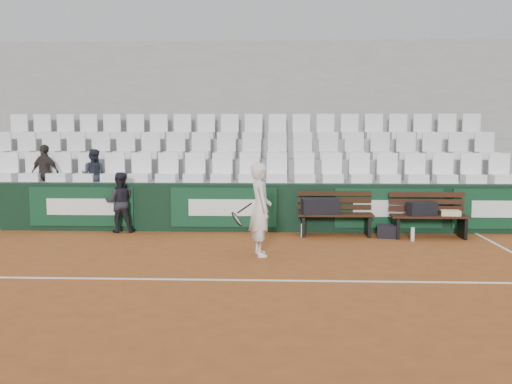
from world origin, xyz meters
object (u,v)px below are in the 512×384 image
(sports_bag_left, at_px, (320,206))
(water_bottle_far, at_px, (413,234))
(sports_bag_right, at_px, (422,209))
(bench_left, at_px, (335,225))
(ball_kid, at_px, (120,202))
(sports_bag_ground, at_px, (388,231))
(water_bottle_near, at_px, (303,231))
(spectator_b, at_px, (45,153))
(bench_right, at_px, (429,226))
(spectator_c, at_px, (93,155))
(tennis_player, at_px, (260,209))

(sports_bag_left, bearing_deg, water_bottle_far, -14.82)
(sports_bag_right, bearing_deg, bench_left, 175.57)
(sports_bag_left, bearing_deg, ball_kid, 176.33)
(sports_bag_ground, height_order, water_bottle_near, water_bottle_near)
(bench_left, bearing_deg, spectator_b, 171.17)
(sports_bag_right, bearing_deg, sports_bag_left, 177.52)
(sports_bag_ground, bearing_deg, bench_right, 4.41)
(water_bottle_far, bearing_deg, ball_kid, 172.95)
(bench_left, bearing_deg, water_bottle_far, -19.44)
(spectator_c, bearing_deg, water_bottle_far, 171.80)
(sports_bag_right, distance_m, tennis_player, 3.60)
(sports_bag_ground, bearing_deg, water_bottle_far, -36.80)
(sports_bag_right, relative_size, sports_bag_ground, 1.32)
(spectator_c, bearing_deg, ball_kid, 140.34)
(sports_bag_left, height_order, spectator_b, spectator_b)
(bench_right, bearing_deg, water_bottle_near, -178.44)
(sports_bag_right, height_order, water_bottle_far, sports_bag_right)
(sports_bag_left, distance_m, spectator_c, 5.11)
(sports_bag_left, xyz_separation_m, spectator_b, (-5.99, 1.02, 1.02))
(sports_bag_right, distance_m, spectator_c, 7.07)
(ball_kid, bearing_deg, sports_bag_ground, 168.19)
(water_bottle_far, bearing_deg, bench_right, 42.84)
(sports_bag_right, relative_size, spectator_b, 0.45)
(ball_kid, bearing_deg, spectator_c, -51.46)
(bench_right, xyz_separation_m, tennis_player, (-3.28, -1.76, 0.56))
(water_bottle_far, bearing_deg, spectator_b, 169.14)
(sports_bag_right, relative_size, water_bottle_far, 2.10)
(sports_bag_left, relative_size, water_bottle_near, 2.69)
(sports_bag_ground, distance_m, water_bottle_far, 0.51)
(bench_right, relative_size, spectator_b, 1.19)
(sports_bag_left, relative_size, spectator_b, 0.58)
(water_bottle_near, distance_m, water_bottle_far, 2.11)
(sports_bag_ground, bearing_deg, tennis_player, -145.55)
(sports_bag_left, relative_size, ball_kid, 0.58)
(water_bottle_near, distance_m, ball_kid, 3.83)
(sports_bag_ground, xyz_separation_m, ball_kid, (-5.46, 0.42, 0.50))
(water_bottle_far, relative_size, ball_kid, 0.21)
(bench_right, bearing_deg, tennis_player, -151.84)
(water_bottle_near, distance_m, spectator_c, 4.93)
(bench_left, height_order, water_bottle_near, bench_left)
(sports_bag_right, relative_size, tennis_player, 0.35)
(bench_left, height_order, spectator_c, spectator_c)
(sports_bag_left, relative_size, spectator_c, 0.63)
(bench_left, bearing_deg, sports_bag_left, -171.98)
(sports_bag_ground, relative_size, water_bottle_near, 1.57)
(sports_bag_ground, xyz_separation_m, water_bottle_far, (0.41, -0.31, 0.00))
(bench_left, xyz_separation_m, sports_bag_left, (-0.31, -0.04, 0.38))
(water_bottle_far, bearing_deg, sports_bag_right, 55.98)
(sports_bag_left, bearing_deg, spectator_c, 168.24)
(sports_bag_left, bearing_deg, sports_bag_ground, -6.56)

